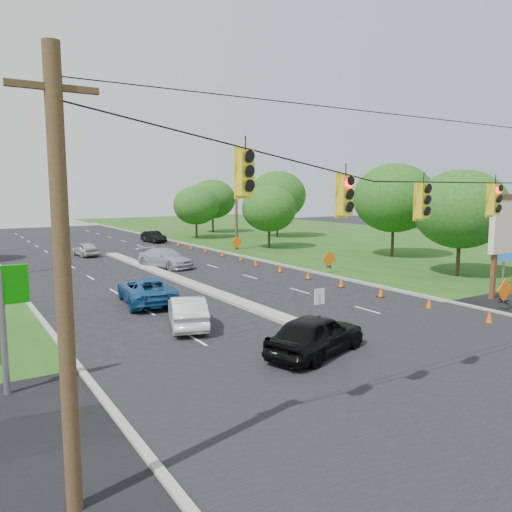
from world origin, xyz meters
TOP-DOWN VIEW (x-y plane):
  - ground at (0.00, 0.00)m, footprint 160.00×160.00m
  - grass_right at (30.00, 20.00)m, footprint 40.00×160.00m
  - cross_street at (0.00, 0.00)m, footprint 160.00×14.00m
  - curb_left at (-10.10, 30.00)m, footprint 0.25×110.00m
  - curb_right at (10.10, 30.00)m, footprint 0.25×110.00m
  - median at (0.00, 21.00)m, footprint 1.00×34.00m
  - median_sign at (0.00, 6.00)m, footprint 0.55×0.06m
  - signal_span at (-0.05, -1.00)m, footprint 25.60×0.32m
  - utility_pole_far_right at (12.50, 35.00)m, footprint 0.28×0.28m
  - pylon_sign at (14.31, 6.20)m, footprint 5.90×2.30m
  - cone_0 at (8.01, 3.00)m, footprint 0.32×0.32m
  - cone_1 at (8.01, 6.50)m, footprint 0.32×0.32m
  - cone_2 at (8.01, 10.00)m, footprint 0.32×0.32m
  - cone_3 at (8.01, 13.50)m, footprint 0.32×0.32m
  - cone_4 at (8.01, 17.00)m, footprint 0.32×0.32m
  - cone_5 at (8.01, 20.50)m, footprint 0.32×0.32m
  - cone_6 at (8.01, 24.00)m, footprint 0.32×0.32m
  - cone_7 at (8.61, 27.50)m, footprint 0.32×0.32m
  - cone_8 at (8.61, 31.00)m, footprint 0.32×0.32m
  - cone_9 at (8.61, 34.50)m, footprint 0.32×0.32m
  - cone_10 at (8.61, 38.00)m, footprint 0.32×0.32m
  - cone_11 at (8.61, 41.50)m, footprint 0.32×0.32m
  - cone_12 at (8.61, 45.00)m, footprint 0.32×0.32m
  - cone_13 at (8.61, 48.50)m, footprint 0.32×0.32m
  - work_sign_0 at (10.80, 4.00)m, footprint 1.27×0.58m
  - work_sign_1 at (10.80, 18.00)m, footprint 1.27×0.58m
  - work_sign_2 at (10.80, 32.00)m, footprint 1.27×0.58m
  - tree_7 at (18.00, 12.00)m, footprint 6.72×6.72m
  - tree_8 at (22.00, 22.00)m, footprint 7.56×7.56m
  - tree_9 at (16.00, 34.00)m, footprint 5.88×5.88m
  - tree_10 at (24.00, 44.00)m, footprint 7.56×7.56m
  - tree_11 at (20.00, 55.00)m, footprint 6.72×6.72m
  - tree_12 at (14.00, 48.00)m, footprint 5.88×5.88m
  - black_sedan at (-1.94, 3.83)m, footprint 5.22×3.40m
  - white_sedan at (-4.46, 10.20)m, footprint 2.91×4.72m
  - blue_pickup at (-4.40, 15.86)m, footprint 3.32×5.84m
  - silver_car_far at (1.47, 27.55)m, footprint 3.83×5.82m
  - silver_car_oncoming at (-2.37, 38.32)m, footprint 1.99×4.09m
  - dark_car_receding at (7.67, 46.73)m, footprint 1.94×4.33m

SIDE VIEW (x-z plane):
  - ground at x=0.00m, z-range 0.00..0.00m
  - grass_right at x=30.00m, z-range -0.03..0.03m
  - cross_street at x=0.00m, z-range -0.01..0.01m
  - curb_left at x=-10.10m, z-range -0.08..0.08m
  - curb_right at x=10.10m, z-range -0.08..0.08m
  - median at x=0.00m, z-range -0.09..0.09m
  - cone_0 at x=8.01m, z-range 0.00..0.70m
  - cone_1 at x=8.01m, z-range 0.00..0.70m
  - cone_2 at x=8.01m, z-range 0.00..0.70m
  - cone_3 at x=8.01m, z-range 0.00..0.70m
  - cone_4 at x=8.01m, z-range 0.00..0.70m
  - cone_5 at x=8.01m, z-range 0.00..0.70m
  - cone_6 at x=8.01m, z-range 0.00..0.70m
  - cone_7 at x=8.61m, z-range 0.00..0.70m
  - cone_8 at x=8.61m, z-range 0.00..0.70m
  - cone_9 at x=8.61m, z-range 0.00..0.70m
  - cone_10 at x=8.61m, z-range 0.00..0.70m
  - cone_11 at x=8.61m, z-range 0.00..0.70m
  - cone_12 at x=8.61m, z-range 0.00..0.70m
  - cone_13 at x=8.61m, z-range 0.00..0.70m
  - silver_car_oncoming at x=-2.37m, z-range 0.00..1.34m
  - dark_car_receding at x=7.67m, z-range 0.00..1.38m
  - white_sedan at x=-4.46m, z-range 0.00..1.47m
  - blue_pickup at x=-4.40m, z-range 0.00..1.54m
  - silver_car_far at x=1.47m, z-range 0.00..1.57m
  - black_sedan at x=-1.94m, z-range 0.00..1.65m
  - work_sign_0 at x=10.80m, z-range 0.41..1.78m
  - work_sign_1 at x=10.80m, z-range 0.41..1.78m
  - work_sign_2 at x=10.80m, z-range 0.41..1.78m
  - median_sign at x=0.00m, z-range 0.44..2.49m
  - pylon_sign at x=14.31m, z-range 0.94..7.06m
  - tree_9 at x=16.00m, z-range 0.91..7.77m
  - tree_12 at x=14.00m, z-range 0.91..7.77m
  - utility_pole_far_right at x=12.50m, z-range 0.00..9.00m
  - tree_7 at x=18.00m, z-range 1.04..8.88m
  - tree_11 at x=20.00m, z-range 1.04..8.88m
  - signal_span at x=-0.05m, z-range 0.47..9.47m
  - tree_8 at x=22.00m, z-range 1.17..9.99m
  - tree_10 at x=24.00m, z-range 1.17..9.99m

